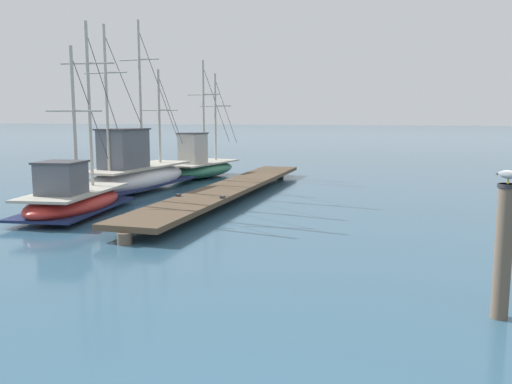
# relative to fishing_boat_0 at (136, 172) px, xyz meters

# --- Properties ---
(floating_dock) EXTENTS (2.84, 16.68, 0.53)m
(floating_dock) POSITION_rel_fishing_boat_0_xyz_m (4.22, 0.23, -0.46)
(floating_dock) COLOR brown
(floating_dock) RESTS_ON ground
(fishing_boat_0) EXTENTS (2.11, 7.39, 7.05)m
(fishing_boat_0) POSITION_rel_fishing_boat_0_xyz_m (0.00, 0.00, 0.00)
(fishing_boat_0) COLOR silver
(fishing_boat_0) RESTS_ON ground
(fishing_boat_1) EXTENTS (2.61, 6.64, 5.97)m
(fishing_boat_1) POSITION_rel_fishing_boat_0_xyz_m (0.26, 5.57, -0.17)
(fishing_boat_1) COLOR #337556
(fishing_boat_1) RESTS_ON ground
(fishing_boat_3) EXTENTS (3.01, 6.72, 6.25)m
(fishing_boat_3) POSITION_rel_fishing_boat_0_xyz_m (1.00, -5.19, -0.27)
(fishing_boat_3) COLOR #AD2823
(fishing_boat_3) RESTS_ON ground
(mooring_piling) EXTENTS (0.30, 0.30, 2.12)m
(mooring_piling) POSITION_rel_fishing_boat_0_xyz_m (12.99, -10.02, 0.27)
(mooring_piling) COLOR brown
(mooring_piling) RESTS_ON ground
(perched_seagull) EXTENTS (0.36, 0.24, 0.26)m
(perched_seagull) POSITION_rel_fishing_boat_0_xyz_m (12.98, -10.02, 1.44)
(perched_seagull) COLOR gold
(perched_seagull) RESTS_ON mooring_piling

